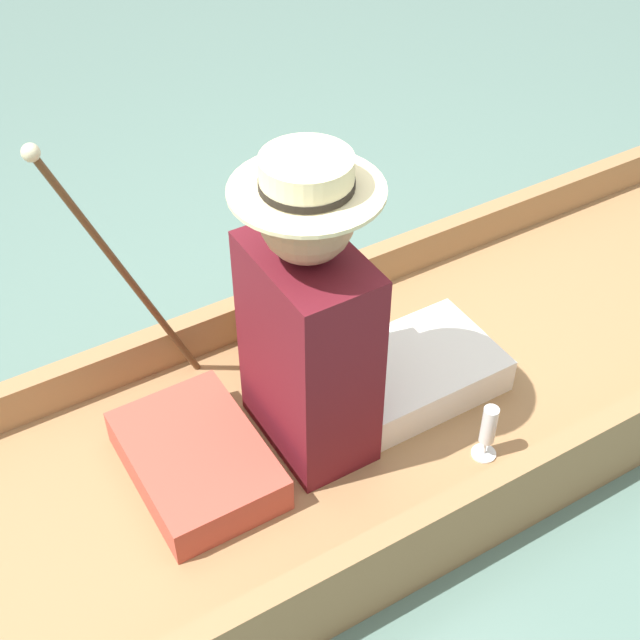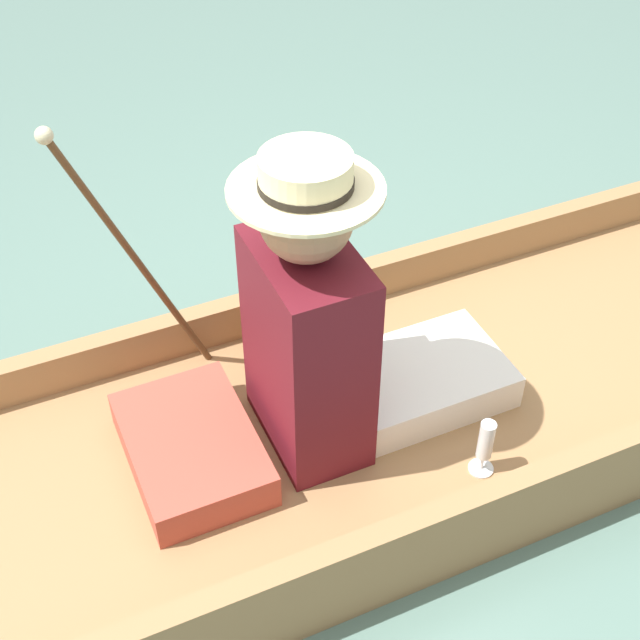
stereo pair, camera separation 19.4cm
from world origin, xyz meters
TOP-DOWN VIEW (x-y plane):
  - ground_plane at (0.00, 0.00)m, footprint 16.00×16.00m
  - punt_boat at (0.00, 0.00)m, footprint 0.98×3.38m
  - seat_cushion at (-0.03, -0.51)m, footprint 0.46×0.32m
  - seated_person at (-0.00, -0.11)m, footprint 0.37×0.77m
  - teddy_bear at (-0.34, -0.13)m, footprint 0.26×0.15m
  - wine_glass at (0.31, 0.18)m, footprint 0.07×0.07m
  - walking_cane at (-0.39, -0.54)m, footprint 0.04×0.36m

SIDE VIEW (x-z plane):
  - ground_plane at x=0.00m, z-range 0.00..0.00m
  - punt_boat at x=0.00m, z-range -0.05..0.22m
  - seat_cushion at x=-0.03m, z-range 0.15..0.25m
  - wine_glass at x=0.31m, z-range 0.16..0.34m
  - teddy_bear at x=-0.34m, z-range 0.13..0.51m
  - seated_person at x=0.00m, z-range 0.05..0.93m
  - walking_cane at x=-0.39m, z-range 0.21..1.08m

